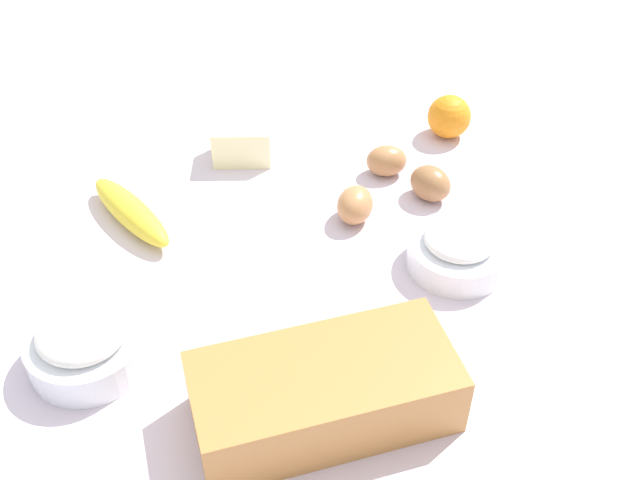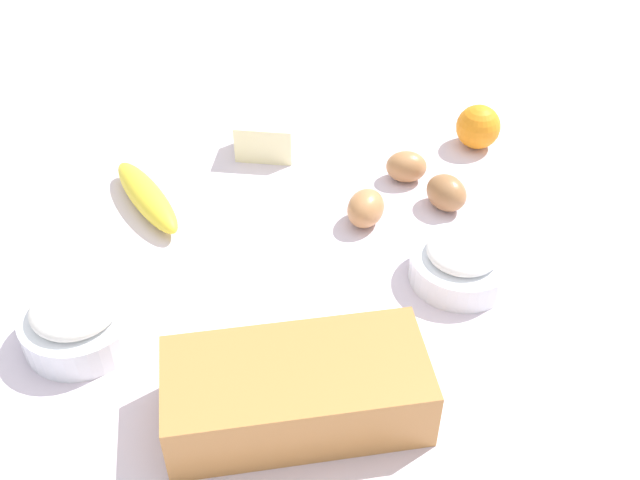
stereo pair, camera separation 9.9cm
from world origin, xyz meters
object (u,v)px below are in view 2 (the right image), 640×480
object	(u,v)px
flour_bowl	(76,319)
butter_block	(264,137)
egg_beside_bowl	(363,208)
egg_loose	(404,167)
orange_fruit	(476,127)
loaf_pan	(294,390)
sugar_bowl	(459,261)
banana	(145,196)
egg_near_butter	(444,193)

from	to	relation	value
flour_bowl	butter_block	bearing A→B (deg)	-116.83
egg_beside_bowl	egg_loose	distance (m)	0.12
butter_block	orange_fruit	bearing A→B (deg)	-176.26
orange_fruit	egg_loose	world-z (taller)	orange_fruit
loaf_pan	sugar_bowl	size ratio (longest dim) A/B	2.24
banana	orange_fruit	distance (m)	0.53
sugar_bowl	egg_beside_bowl	distance (m)	0.16
butter_block	egg_beside_bowl	size ratio (longest dim) A/B	1.37
orange_fruit	butter_block	xyz separation A→B (m)	(0.34, 0.02, -0.01)
egg_near_butter	egg_loose	distance (m)	0.09
sugar_bowl	egg_beside_bowl	world-z (taller)	sugar_bowl
banana	butter_block	distance (m)	0.22
loaf_pan	sugar_bowl	world-z (taller)	loaf_pan
banana	sugar_bowl	bearing A→B (deg)	161.41
egg_near_butter	loaf_pan	bearing A→B (deg)	60.62
loaf_pan	egg_near_butter	distance (m)	0.42
butter_block	egg_near_butter	distance (m)	0.30
flour_bowl	banana	size ratio (longest dim) A/B	0.73
banana	butter_block	world-z (taller)	butter_block
flour_bowl	orange_fruit	bearing A→B (deg)	-142.19
sugar_bowl	orange_fruit	distance (m)	0.32
flour_bowl	orange_fruit	distance (m)	0.68
orange_fruit	egg_near_butter	bearing A→B (deg)	66.69
sugar_bowl	orange_fruit	world-z (taller)	orange_fruit
banana	egg_near_butter	world-z (taller)	egg_near_butter
egg_near_butter	egg_beside_bowl	xyz separation A→B (m)	(0.12, 0.04, -0.00)
butter_block	egg_loose	distance (m)	0.23
flour_bowl	egg_beside_bowl	world-z (taller)	flour_bowl
flour_bowl	banana	distance (m)	0.26
sugar_bowl	banana	distance (m)	0.46
egg_beside_bowl	sugar_bowl	bearing A→B (deg)	136.26
banana	egg_loose	bearing A→B (deg)	-169.56
orange_fruit	loaf_pan	bearing A→B (deg)	62.40
sugar_bowl	banana	xyz separation A→B (m)	(0.43, -0.15, -0.01)
loaf_pan	orange_fruit	world-z (taller)	loaf_pan
banana	orange_fruit	bearing A→B (deg)	-161.99
orange_fruit	egg_near_butter	distance (m)	0.17
egg_loose	sugar_bowl	bearing A→B (deg)	103.78
flour_bowl	banana	xyz separation A→B (m)	(-0.03, -0.25, -0.01)
banana	butter_block	bearing A→B (deg)	-139.43
orange_fruit	banana	bearing A→B (deg)	18.01
loaf_pan	egg_near_butter	xyz separation A→B (m)	(-0.21, -0.37, -0.02)
egg_near_butter	egg_loose	bearing A→B (deg)	-51.93
flour_bowl	banana	world-z (taller)	flour_bowl
banana	egg_beside_bowl	xyz separation A→B (m)	(-0.32, 0.03, 0.01)
egg_near_butter	butter_block	bearing A→B (deg)	-27.18
banana	egg_beside_bowl	world-z (taller)	egg_beside_bowl
flour_bowl	butter_block	world-z (taller)	flour_bowl
flour_bowl	orange_fruit	world-z (taller)	same
egg_loose	flour_bowl	bearing A→B (deg)	37.89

